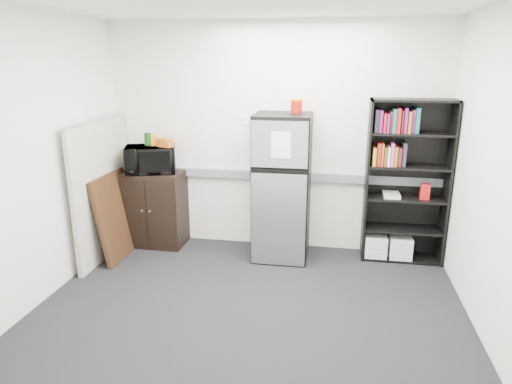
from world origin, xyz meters
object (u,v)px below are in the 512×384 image
(bookshelf, at_px, (404,178))
(cubicle_partition, at_px, (103,189))
(refrigerator, at_px, (282,187))
(cabinet, at_px, (154,208))
(microwave, at_px, (150,159))

(bookshelf, distance_m, cubicle_partition, 3.45)
(refrigerator, bearing_deg, bookshelf, 5.77)
(cabinet, xyz_separation_m, refrigerator, (1.61, -0.08, 0.37))
(cabinet, bearing_deg, refrigerator, -2.84)
(cabinet, relative_size, microwave, 1.61)
(cubicle_partition, bearing_deg, cabinet, 44.43)
(bookshelf, relative_size, cubicle_partition, 1.14)
(bookshelf, height_order, microwave, bookshelf)
(cabinet, distance_m, microwave, 0.63)
(refrigerator, bearing_deg, microwave, 177.40)
(cabinet, xyz_separation_m, microwave, (0.00, -0.02, 0.63))
(microwave, xyz_separation_m, refrigerator, (1.61, -0.06, -0.26))
(cabinet, bearing_deg, bookshelf, 1.26)
(refrigerator, bearing_deg, cubicle_partition, -170.84)
(bookshelf, relative_size, microwave, 3.18)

